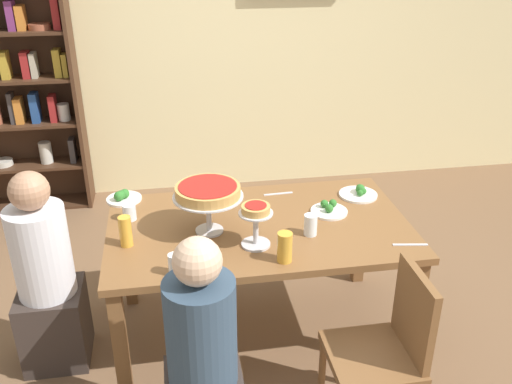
{
  "coord_description": "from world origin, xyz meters",
  "views": [
    {
      "loc": [
        -0.46,
        -2.65,
        2.24
      ],
      "look_at": [
        0.0,
        0.1,
        0.89
      ],
      "focal_mm": 39.31,
      "sensor_mm": 36.0,
      "label": 1
    }
  ],
  "objects_px": {
    "beer_glass_amber_tall": "(285,247)",
    "beer_glass_amber_short": "(126,231)",
    "water_glass_clear_near": "(175,264)",
    "cutlery_knife_near": "(278,194)",
    "cutlery_fork_near": "(201,265)",
    "deep_dish_pizza_stand": "(208,193)",
    "diner_head_west": "(47,285)",
    "water_glass_clear_spare": "(129,212)",
    "dining_table": "(259,238)",
    "salad_plate_spare": "(359,193)",
    "cutlery_fork_far": "(410,245)",
    "salad_plate_far_diner": "(123,197)",
    "chair_near_right": "(387,346)",
    "bookshelf": "(3,74)",
    "personal_pizza_stand": "(256,218)",
    "salad_plate_near_diner": "(329,209)",
    "water_glass_clear_far": "(311,225)",
    "diner_near_left": "(203,371)"
  },
  "relations": [
    {
      "from": "deep_dish_pizza_stand",
      "to": "beer_glass_amber_tall",
      "type": "height_order",
      "value": "deep_dish_pizza_stand"
    },
    {
      "from": "personal_pizza_stand",
      "to": "salad_plate_spare",
      "type": "distance_m",
      "value": 0.86
    },
    {
      "from": "diner_head_west",
      "to": "salad_plate_spare",
      "type": "distance_m",
      "value": 1.85
    },
    {
      "from": "bookshelf",
      "to": "salad_plate_spare",
      "type": "relative_size",
      "value": 9.58
    },
    {
      "from": "diner_head_west",
      "to": "diner_near_left",
      "type": "height_order",
      "value": "same"
    },
    {
      "from": "beer_glass_amber_tall",
      "to": "cutlery_fork_far",
      "type": "distance_m",
      "value": 0.67
    },
    {
      "from": "bookshelf",
      "to": "beer_glass_amber_tall",
      "type": "height_order",
      "value": "bookshelf"
    },
    {
      "from": "diner_head_west",
      "to": "beer_glass_amber_short",
      "type": "distance_m",
      "value": 0.56
    },
    {
      "from": "bookshelf",
      "to": "water_glass_clear_far",
      "type": "relative_size",
      "value": 19.03
    },
    {
      "from": "cutlery_fork_far",
      "to": "bookshelf",
      "type": "bearing_deg",
      "value": 145.16
    },
    {
      "from": "water_glass_clear_near",
      "to": "cutlery_fork_far",
      "type": "bearing_deg",
      "value": 2.95
    },
    {
      "from": "diner_near_left",
      "to": "salad_plate_far_diner",
      "type": "distance_m",
      "value": 1.3
    },
    {
      "from": "water_glass_clear_spare",
      "to": "water_glass_clear_near",
      "type": "bearing_deg",
      "value": -68.56
    },
    {
      "from": "dining_table",
      "to": "diner_head_west",
      "type": "xyz_separation_m",
      "value": [
        -1.15,
        -0.03,
        -0.16
      ]
    },
    {
      "from": "chair_near_right",
      "to": "beer_glass_amber_tall",
      "type": "distance_m",
      "value": 0.65
    },
    {
      "from": "water_glass_clear_near",
      "to": "cutlery_knife_near",
      "type": "distance_m",
      "value": 1.0
    },
    {
      "from": "water_glass_clear_near",
      "to": "bookshelf",
      "type": "bearing_deg",
      "value": 117.07
    },
    {
      "from": "cutlery_fork_near",
      "to": "water_glass_clear_far",
      "type": "bearing_deg",
      "value": 6.04
    },
    {
      "from": "cutlery_fork_near",
      "to": "cutlery_knife_near",
      "type": "height_order",
      "value": "same"
    },
    {
      "from": "dining_table",
      "to": "salad_plate_near_diner",
      "type": "relative_size",
      "value": 7.82
    },
    {
      "from": "diner_head_west",
      "to": "salad_plate_spare",
      "type": "height_order",
      "value": "diner_head_west"
    },
    {
      "from": "beer_glass_amber_tall",
      "to": "cutlery_fork_near",
      "type": "height_order",
      "value": "beer_glass_amber_tall"
    },
    {
      "from": "diner_near_left",
      "to": "beer_glass_amber_short",
      "type": "bearing_deg",
      "value": 25.02
    },
    {
      "from": "salad_plate_near_diner",
      "to": "dining_table",
      "type": "bearing_deg",
      "value": -169.58
    },
    {
      "from": "dining_table",
      "to": "deep_dish_pizza_stand",
      "type": "distance_m",
      "value": 0.42
    },
    {
      "from": "cutlery_fork_far",
      "to": "personal_pizza_stand",
      "type": "bearing_deg",
      "value": 179.58
    },
    {
      "from": "bookshelf",
      "to": "beer_glass_amber_short",
      "type": "xyz_separation_m",
      "value": [
        1.0,
        -2.11,
        -0.33
      ]
    },
    {
      "from": "deep_dish_pizza_stand",
      "to": "water_glass_clear_spare",
      "type": "bearing_deg",
      "value": 153.99
    },
    {
      "from": "salad_plate_near_diner",
      "to": "water_glass_clear_far",
      "type": "xyz_separation_m",
      "value": [
        -0.17,
        -0.23,
        0.04
      ]
    },
    {
      "from": "dining_table",
      "to": "salad_plate_far_diner",
      "type": "distance_m",
      "value": 0.87
    },
    {
      "from": "bookshelf",
      "to": "chair_near_right",
      "type": "relative_size",
      "value": 2.54
    },
    {
      "from": "salad_plate_spare",
      "to": "cutlery_fork_far",
      "type": "relative_size",
      "value": 1.28
    },
    {
      "from": "beer_glass_amber_short",
      "to": "dining_table",
      "type": "bearing_deg",
      "value": 8.3
    },
    {
      "from": "water_glass_clear_near",
      "to": "cutlery_knife_near",
      "type": "xyz_separation_m",
      "value": [
        0.65,
        0.76,
        -0.05
      ]
    },
    {
      "from": "dining_table",
      "to": "deep_dish_pizza_stand",
      "type": "xyz_separation_m",
      "value": [
        -0.28,
        -0.03,
        0.31
      ]
    },
    {
      "from": "bookshelf",
      "to": "chair_near_right",
      "type": "xyz_separation_m",
      "value": [
        2.17,
        -2.79,
        -0.67
      ]
    },
    {
      "from": "beer_glass_amber_tall",
      "to": "cutlery_fork_near",
      "type": "distance_m",
      "value": 0.41
    },
    {
      "from": "diner_head_west",
      "to": "cutlery_knife_near",
      "type": "height_order",
      "value": "diner_head_west"
    },
    {
      "from": "deep_dish_pizza_stand",
      "to": "beer_glass_amber_short",
      "type": "distance_m",
      "value": 0.46
    },
    {
      "from": "salad_plate_near_diner",
      "to": "cutlery_knife_near",
      "type": "relative_size",
      "value": 1.17
    },
    {
      "from": "water_glass_clear_spare",
      "to": "cutlery_fork_near",
      "type": "distance_m",
      "value": 0.64
    },
    {
      "from": "chair_near_right",
      "to": "water_glass_clear_near",
      "type": "distance_m",
      "value": 1.05
    },
    {
      "from": "personal_pizza_stand",
      "to": "water_glass_clear_far",
      "type": "height_order",
      "value": "personal_pizza_stand"
    },
    {
      "from": "water_glass_clear_far",
      "to": "cutlery_fork_near",
      "type": "bearing_deg",
      "value": -160.96
    },
    {
      "from": "bookshelf",
      "to": "cutlery_fork_near",
      "type": "relative_size",
      "value": 12.29
    },
    {
      "from": "dining_table",
      "to": "beer_glass_amber_tall",
      "type": "distance_m",
      "value": 0.42
    },
    {
      "from": "cutlery_fork_near",
      "to": "cutlery_fork_far",
      "type": "xyz_separation_m",
      "value": [
        1.08,
        0.01,
        0.0
      ]
    },
    {
      "from": "beer_glass_amber_tall",
      "to": "beer_glass_amber_short",
      "type": "distance_m",
      "value": 0.82
    },
    {
      "from": "chair_near_right",
      "to": "cutlery_fork_near",
      "type": "relative_size",
      "value": 4.83
    },
    {
      "from": "cutlery_fork_far",
      "to": "chair_near_right",
      "type": "bearing_deg",
      "value": -112.54
    }
  ]
}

